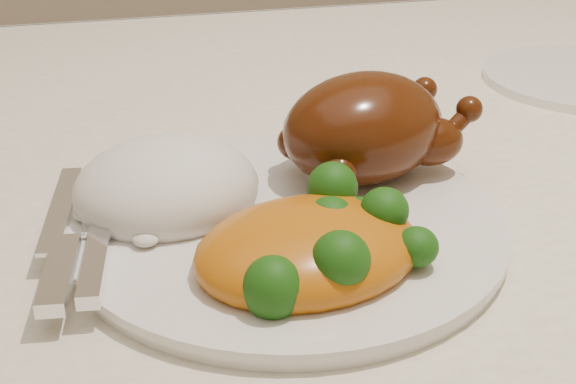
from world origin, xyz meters
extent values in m
cube|color=brown|center=(0.00, 0.00, 0.74)|extent=(1.60, 0.90, 0.04)
cube|color=white|center=(0.00, 0.00, 0.76)|extent=(1.72, 1.02, 0.01)
cube|color=white|center=(0.00, 0.51, 0.68)|extent=(1.72, 0.01, 0.18)
cylinder|color=white|center=(-0.13, -0.09, 0.77)|extent=(0.32, 0.32, 0.01)
ellipsoid|color=#4B1E08|center=(-0.06, -0.03, 0.82)|extent=(0.15, 0.13, 0.08)
ellipsoid|color=#4B1E08|center=(-0.07, -0.04, 0.84)|extent=(0.07, 0.06, 0.03)
ellipsoid|color=#4B1E08|center=(-0.01, -0.05, 0.81)|extent=(0.05, 0.04, 0.04)
sphere|color=#4B1E08|center=(0.02, -0.04, 0.83)|extent=(0.02, 0.02, 0.02)
ellipsoid|color=#4B1E08|center=(-0.03, 0.00, 0.81)|extent=(0.05, 0.04, 0.04)
sphere|color=#4B1E08|center=(0.01, 0.01, 0.83)|extent=(0.02, 0.02, 0.02)
sphere|color=#4B1E08|center=(-0.09, -0.07, 0.81)|extent=(0.03, 0.03, 0.03)
sphere|color=#4B1E08|center=(-0.11, -0.02, 0.81)|extent=(0.03, 0.03, 0.03)
ellipsoid|color=white|center=(-0.20, -0.05, 0.79)|extent=(0.14, 0.13, 0.07)
ellipsoid|color=orange|center=(-0.13, -0.14, 0.79)|extent=(0.16, 0.13, 0.05)
ellipsoid|color=orange|center=(-0.09, -0.13, 0.79)|extent=(0.06, 0.06, 0.03)
ellipsoid|color=#113809|center=(-0.08, -0.14, 0.81)|extent=(0.03, 0.03, 0.03)
ellipsoid|color=#113809|center=(-0.12, -0.18, 0.80)|extent=(0.03, 0.03, 0.03)
ellipsoid|color=#113809|center=(-0.10, -0.10, 0.81)|extent=(0.03, 0.03, 0.03)
ellipsoid|color=#113809|center=(-0.07, -0.16, 0.79)|extent=(0.03, 0.03, 0.02)
ellipsoid|color=#113809|center=(-0.13, -0.12, 0.80)|extent=(0.02, 0.02, 0.02)
ellipsoid|color=#113809|center=(-0.11, -0.13, 0.80)|extent=(0.03, 0.03, 0.04)
ellipsoid|color=#113809|center=(-0.09, -0.12, 0.79)|extent=(0.03, 0.03, 0.03)
ellipsoid|color=#113809|center=(-0.16, -0.18, 0.79)|extent=(0.03, 0.03, 0.04)
cube|color=silver|center=(-0.27, -0.04, 0.78)|extent=(0.03, 0.12, 0.00)
cube|color=silver|center=(-0.27, -0.13, 0.79)|extent=(0.03, 0.08, 0.01)
cube|color=silver|center=(-0.25, -0.12, 0.79)|extent=(0.02, 0.08, 0.01)
cube|color=silver|center=(-0.25, -0.04, 0.79)|extent=(0.02, 0.09, 0.00)
camera|label=1|loc=(-0.24, -0.54, 1.04)|focal=50.00mm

